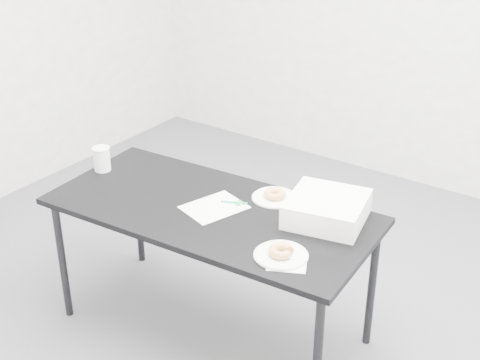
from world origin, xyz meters
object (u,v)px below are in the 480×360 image
Objects in this scene: bakery_box at (327,209)px; pen at (234,202)px; donut_near at (281,251)px; plate_far at (275,198)px; coffee_cup at (102,159)px; plate_near at (281,255)px; donut_far at (275,194)px; table at (211,218)px; scorecard at (214,207)px.

pen is at bearing -176.79° from bakery_box.
donut_near is 0.48× the size of plate_far.
plate_far is at bearing 15.62° from coffee_cup.
coffee_cup is at bearing 172.26° from plate_near.
donut_far is 0.93m from coffee_cup.
plate_far reaches higher than table.
pen is at bearing 148.41° from donut_near.
scorecard is 2.14× the size of coffee_cup.
scorecard is 0.82× the size of bakery_box.
scorecard is at bearing -127.30° from donut_far.
plate_far is (-0.29, 0.41, -0.02)m from donut_near.
pen is 0.49m from donut_near.
coffee_cup is at bearing 176.10° from table.
pen is 0.56× the size of plate_near.
donut_near is (0.48, -0.16, 0.08)m from table.
donut_far is (0.13, 0.15, 0.02)m from pen.
pen is at bearing 53.21° from table.
table is 0.72m from coffee_cup.
coffee_cup is (-1.19, 0.16, 0.04)m from donut_near.
donut_far is at bearing 49.16° from table.
donut_near is at bearing -7.74° from coffee_cup.
donut_near reaches higher than plate_near.
plate_near is 0.38m from bakery_box.
donut_near is at bearing -103.09° from bakery_box.
table is 7.18× the size of plate_far.
bakery_box is at bearing 88.83° from donut_near.
scorecard is 0.50m from plate_near.
table is at bearing -104.63° from scorecard.
bakery_box is (0.01, 0.37, 0.05)m from plate_near.
bakery_box reaches higher than scorecard.
table is 0.32m from donut_far.
donut_far is at bearing 25.48° from pen.
pen is 0.78m from coffee_cup.
coffee_cup is (-0.71, -0.01, 0.06)m from scorecard.
donut_far is at bearing 15.62° from coffee_cup.
pen is 0.20m from donut_far.
scorecard is at bearing -169.44° from bakery_box.
donut_far is 0.30m from bakery_box.
coffee_cup is (-0.90, -0.25, 0.04)m from donut_far.
donut_near is at bearing -54.71° from plate_far.
plate_far is 0.93m from coffee_cup.
donut_near reaches higher than pen.
bakery_box reaches higher than plate_near.
plate_near is 0.50m from plate_far.
scorecard is 0.50m from donut_near.
pen is 0.44m from bakery_box.
donut_far is at bearing 125.29° from donut_near.
coffee_cup reaches higher than plate_near.
donut_far reaches higher than scorecard.
table is at bearing -127.05° from donut_far.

